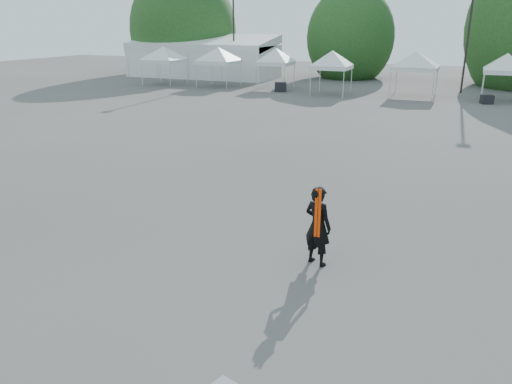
% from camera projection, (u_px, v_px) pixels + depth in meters
% --- Properties ---
extents(ground, '(120.00, 120.00, 0.00)m').
position_uv_depth(ground, '(295.00, 236.00, 13.08)').
color(ground, '#474442').
rests_on(ground, ground).
extents(marquee, '(15.00, 6.25, 4.23)m').
position_uv_depth(marquee, '(203.00, 57.00, 51.11)').
color(marquee, white).
rests_on(marquee, ground).
extents(light_pole_west, '(0.60, 0.25, 10.30)m').
position_uv_depth(light_pole_west, '(233.00, 18.00, 47.53)').
color(light_pole_west, black).
rests_on(light_pole_west, ground).
extents(light_pole_east, '(0.60, 0.25, 9.80)m').
position_uv_depth(light_pole_east, '(470.00, 20.00, 38.05)').
color(light_pole_east, black).
rests_on(light_pole_east, ground).
extents(tree_far_w, '(4.80, 4.80, 7.30)m').
position_uv_depth(tree_far_w, '(183.00, 30.00, 54.38)').
color(tree_far_w, '#382314').
rests_on(tree_far_w, ground).
extents(tree_mid_w, '(4.16, 4.16, 6.33)m').
position_uv_depth(tree_mid_w, '(350.00, 38.00, 49.62)').
color(tree_mid_w, '#382314').
rests_on(tree_mid_w, ground).
extents(tent_a, '(4.38, 4.38, 3.88)m').
position_uv_depth(tent_a, '(163.00, 50.00, 44.35)').
color(tent_a, silver).
rests_on(tent_a, ground).
extents(tent_b, '(4.39, 4.39, 3.88)m').
position_uv_depth(tent_b, '(218.00, 50.00, 43.01)').
color(tent_b, silver).
rests_on(tent_b, ground).
extents(tent_c, '(3.74, 3.74, 3.88)m').
position_uv_depth(tent_c, '(276.00, 51.00, 41.69)').
color(tent_c, silver).
rests_on(tent_c, ground).
extents(tent_d, '(3.91, 3.91, 3.88)m').
position_uv_depth(tent_d, '(332.00, 54.00, 37.97)').
color(tent_d, silver).
rests_on(tent_d, ground).
extents(tent_e, '(4.59, 4.59, 3.88)m').
position_uv_depth(tent_e, '(417.00, 55.00, 37.08)').
color(tent_e, silver).
rests_on(tent_e, ground).
extents(tent_f, '(4.00, 4.00, 3.88)m').
position_uv_depth(tent_f, '(508.00, 57.00, 34.66)').
color(tent_f, silver).
rests_on(tent_f, ground).
extents(man, '(0.80, 0.66, 1.89)m').
position_uv_depth(man, '(318.00, 226.00, 11.32)').
color(man, black).
rests_on(man, ground).
extents(crate_west, '(1.14, 1.02, 0.74)m').
position_uv_depth(crate_west, '(281.00, 87.00, 40.53)').
color(crate_west, black).
rests_on(crate_west, ground).
extents(crate_mid, '(0.94, 0.84, 0.61)m').
position_uv_depth(crate_mid, '(487.00, 100.00, 34.38)').
color(crate_mid, black).
rests_on(crate_mid, ground).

